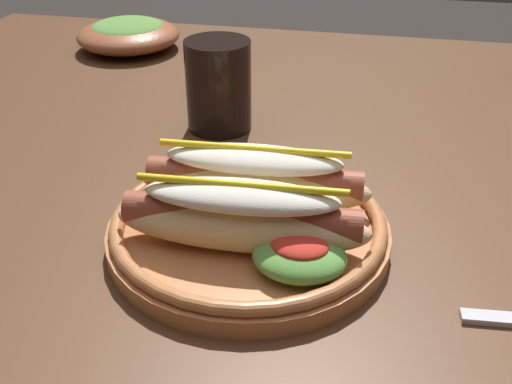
{
  "coord_description": "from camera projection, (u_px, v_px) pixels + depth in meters",
  "views": [
    {
      "loc": [
        0.05,
        -0.58,
        1.04
      ],
      "look_at": [
        -0.04,
        -0.15,
        0.77
      ],
      "focal_mm": 41.93,
      "sensor_mm": 36.0,
      "label": 1
    }
  ],
  "objects": [
    {
      "name": "side_bowl",
      "position": [
        128.0,
        34.0,
        0.94
      ],
      "size": [
        0.16,
        0.16,
        0.05
      ],
      "color": "brown",
      "rests_on": "dining_table"
    },
    {
      "name": "soda_cup",
      "position": [
        219.0,
        86.0,
        0.68
      ],
      "size": [
        0.07,
        0.07,
        0.1
      ],
      "primitive_type": "cylinder",
      "color": "black",
      "rests_on": "dining_table"
    },
    {
      "name": "hot_dog_plate",
      "position": [
        250.0,
        215.0,
        0.49
      ],
      "size": [
        0.24,
        0.24,
        0.08
      ],
      "color": "#B77042",
      "rests_on": "dining_table"
    },
    {
      "name": "dining_table",
      "position": [
        320.0,
        225.0,
        0.7
      ],
      "size": [
        1.3,
        0.9,
        0.74
      ],
      "color": "#51331E",
      "rests_on": "ground_plane"
    }
  ]
}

